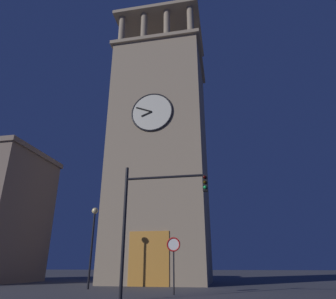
{
  "coord_description": "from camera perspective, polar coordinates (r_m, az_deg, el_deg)",
  "views": [
    {
      "loc": [
        -6.47,
        25.64,
        1.43
      ],
      "look_at": [
        -1.21,
        -2.0,
        12.58
      ],
      "focal_mm": 31.53,
      "sensor_mm": 36.0,
      "label": 1
    }
  ],
  "objects": [
    {
      "name": "street_lamp",
      "position": [
        22.27,
        -14.28,
        -15.05
      ],
      "size": [
        0.44,
        0.44,
        5.38
      ],
      "color": "black",
      "rests_on": "ground_plane"
    },
    {
      "name": "no_horn_sign",
      "position": [
        17.41,
        1.07,
        -18.69
      ],
      "size": [
        0.78,
        0.14,
        2.95
      ],
      "color": "black",
      "rests_on": "ground_plane"
    },
    {
      "name": "ground_plane",
      "position": [
        26.48,
        -3.72,
        -24.66
      ],
      "size": [
        200.0,
        200.0,
        0.0
      ],
      "primitive_type": "plane",
      "color": "#4C4C51"
    },
    {
      "name": "clocktower",
      "position": [
        30.26,
        -1.3,
        -0.7
      ],
      "size": [
        9.39,
        9.15,
        31.05
      ],
      "color": "gray",
      "rests_on": "ground_plane"
    },
    {
      "name": "traffic_signal_near",
      "position": [
        14.52,
        -3.37,
        -11.2
      ],
      "size": [
        4.15,
        0.41,
        6.15
      ],
      "color": "black",
      "rests_on": "ground_plane"
    }
  ]
}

